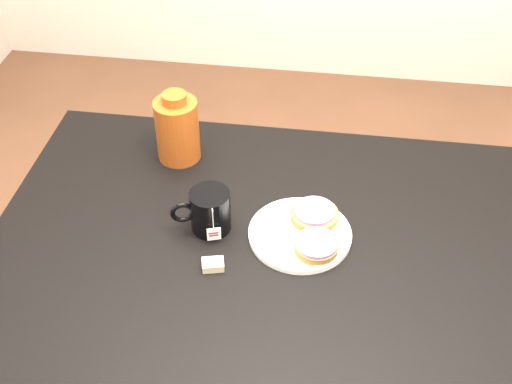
% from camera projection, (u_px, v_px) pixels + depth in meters
% --- Properties ---
extents(table, '(1.40, 0.90, 0.75)m').
position_uv_depth(table, '(307.00, 282.00, 1.41)').
color(table, black).
rests_on(table, ground_plane).
extents(plate, '(0.22, 0.22, 0.02)m').
position_uv_depth(plate, '(300.00, 233.00, 1.39)').
color(plate, white).
rests_on(plate, table).
extents(bagel_back, '(0.14, 0.14, 0.03)m').
position_uv_depth(bagel_back, '(314.00, 214.00, 1.42)').
color(bagel_back, brown).
rests_on(bagel_back, plate).
extents(bagel_front, '(0.11, 0.11, 0.03)m').
position_uv_depth(bagel_front, '(316.00, 246.00, 1.34)').
color(bagel_front, brown).
rests_on(bagel_front, plate).
extents(mug, '(0.14, 0.11, 0.10)m').
position_uv_depth(mug, '(209.00, 211.00, 1.39)').
color(mug, black).
rests_on(mug, table).
extents(teabag_pouch, '(0.05, 0.04, 0.02)m').
position_uv_depth(teabag_pouch, '(213.00, 265.00, 1.33)').
color(teabag_pouch, '#C6B793').
rests_on(teabag_pouch, table).
extents(bagel_package, '(0.14, 0.14, 0.18)m').
position_uv_depth(bagel_package, '(177.00, 129.00, 1.56)').
color(bagel_package, '#63270D').
rests_on(bagel_package, table).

